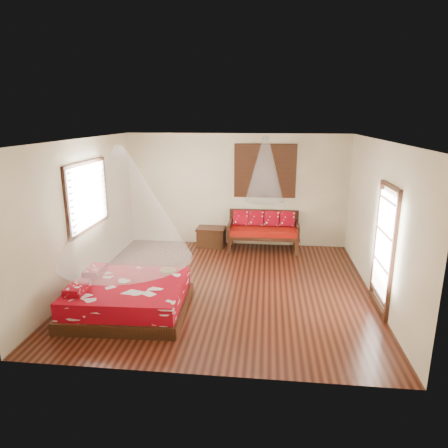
# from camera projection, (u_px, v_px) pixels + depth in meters

# --- Properties ---
(room) EXTENTS (5.54, 5.54, 2.84)m
(room) POSITION_uv_depth(u_px,v_px,m) (225.00, 217.00, 7.38)
(room) COLOR black
(room) RESTS_ON ground
(bed) EXTENTS (2.00, 1.82, 0.63)m
(bed) POSITION_uv_depth(u_px,v_px,m) (128.00, 298.00, 6.71)
(bed) COLOR black
(bed) RESTS_ON floor
(daybed) EXTENTS (1.73, 0.77, 0.94)m
(daybed) POSITION_uv_depth(u_px,v_px,m) (263.00, 229.00, 9.82)
(daybed) COLOR black
(daybed) RESTS_ON floor
(storage_chest) EXTENTS (0.73, 0.55, 0.49)m
(storage_chest) POSITION_uv_depth(u_px,v_px,m) (211.00, 237.00, 10.10)
(storage_chest) COLOR black
(storage_chest) RESTS_ON floor
(shutter_panel) EXTENTS (1.52, 0.06, 1.32)m
(shutter_panel) POSITION_uv_depth(u_px,v_px,m) (265.00, 171.00, 9.78)
(shutter_panel) COLOR black
(shutter_panel) RESTS_ON wall_back
(window_left) EXTENTS (0.10, 1.74, 1.34)m
(window_left) POSITION_uv_depth(u_px,v_px,m) (88.00, 196.00, 7.78)
(window_left) COLOR black
(window_left) RESTS_ON wall_left
(glazed_door) EXTENTS (0.08, 1.02, 2.16)m
(glazed_door) POSITION_uv_depth(u_px,v_px,m) (384.00, 249.00, 6.61)
(glazed_door) COLOR black
(glazed_door) RESTS_ON floor
(wine_tray) EXTENTS (0.30, 0.30, 0.24)m
(wine_tray) POSITION_uv_depth(u_px,v_px,m) (168.00, 268.00, 7.16)
(wine_tray) COLOR brown
(wine_tray) RESTS_ON bed
(mosquito_net_main) EXTENTS (2.16, 2.16, 1.80)m
(mosquito_net_main) POSITION_uv_depth(u_px,v_px,m) (122.00, 205.00, 6.29)
(mosquito_net_main) COLOR white
(mosquito_net_main) RESTS_ON ceiling
(mosquito_net_daybed) EXTENTS (0.91, 0.91, 1.50)m
(mosquito_net_daybed) POSITION_uv_depth(u_px,v_px,m) (265.00, 169.00, 9.31)
(mosquito_net_daybed) COLOR white
(mosquito_net_daybed) RESTS_ON ceiling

